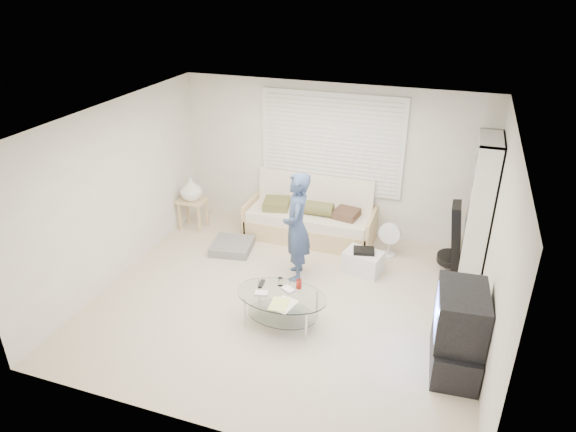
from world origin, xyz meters
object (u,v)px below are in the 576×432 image
at_px(futon_sofa, 310,219).
at_px(tv_unit, 458,331).
at_px(bookshelf, 479,208).
at_px(coffee_table, 281,300).

xyz_separation_m(futon_sofa, tv_unit, (2.42, -2.45, 0.15)).
bearing_deg(futon_sofa, bookshelf, -5.08).
height_order(bookshelf, tv_unit, bookshelf).
bearing_deg(bookshelf, coffee_table, -136.49).
bearing_deg(coffee_table, bookshelf, 43.51).
height_order(futon_sofa, coffee_table, futon_sofa).
distance_m(bookshelf, coffee_table, 3.14).
xyz_separation_m(bookshelf, tv_unit, (-0.12, -2.22, -0.53)).
relative_size(futon_sofa, tv_unit, 2.08).
relative_size(tv_unit, coffee_table, 0.86).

